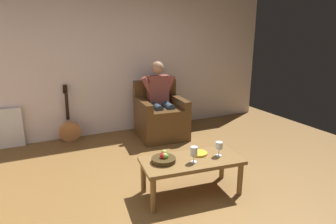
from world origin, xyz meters
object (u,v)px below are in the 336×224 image
coffee_table (192,164)px  wine_glass_near (219,146)px  armchair (161,117)px  wine_glass_far (194,152)px  decorative_dish (199,153)px  guitar (70,129)px  person_seated (160,97)px  fruit_bowl (164,159)px

coffee_table → wine_glass_near: 0.37m
armchair → coffee_table: size_ratio=0.83×
wine_glass_far → decorative_dish: (-0.16, -0.15, -0.11)m
armchair → guitar: (1.47, -0.40, -0.13)m
wine_glass_near → wine_glass_far: bearing=4.4°
armchair → wine_glass_far: size_ratio=5.38×
person_seated → wine_glass_far: bearing=81.1°
armchair → wine_glass_far: (0.45, 1.92, 0.20)m
armchair → fruit_bowl: bearing=71.7°
wine_glass_near → armchair: bearing=-93.5°
person_seated → coffee_table: 1.95m
coffee_table → fruit_bowl: bearing=-12.3°
armchair → decorative_dish: size_ratio=5.04×
wine_glass_far → decorative_dish: bearing=-136.5°
person_seated → wine_glass_near: 1.92m
wine_glass_far → fruit_bowl: size_ratio=0.67×
coffee_table → wine_glass_near: bearing=171.4°
wine_glass_near → fruit_bowl: (0.62, -0.11, -0.08)m
armchair → person_seated: size_ratio=0.73×
coffee_table → wine_glass_far: bearing=75.8°
wine_glass_far → person_seated: bearing=-103.2°
wine_glass_near → decorative_dish: (0.18, -0.12, -0.10)m
decorative_dish → guitar: bearing=-61.7°
wine_glass_far → fruit_bowl: wine_glass_far is taller
armchair → coffee_table: 1.90m
guitar → wine_glass_far: (-1.01, 2.32, 0.32)m
wine_glass_near → wine_glass_far: size_ratio=0.93×
person_seated → coffee_table: size_ratio=1.12×
armchair → guitar: bearing=-11.0°
armchair → person_seated: (-0.00, -0.02, 0.36)m
coffee_table → fruit_bowl: 0.33m
coffee_table → guitar: 2.48m
coffee_table → armchair: bearing=-103.3°
armchair → wine_glass_far: bearing=81.0°
coffee_table → wine_glass_near: (-0.32, 0.05, 0.17)m
armchair → fruit_bowl: 1.93m
fruit_bowl → decorative_dish: (-0.45, -0.01, -0.02)m
wine_glass_near → wine_glass_far: wine_glass_far is taller
armchair → coffee_table: (0.44, 1.85, 0.02)m
armchair → guitar: armchair is taller
person_seated → decorative_dish: size_ratio=6.87×
coffee_table → wine_glass_far: 0.20m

